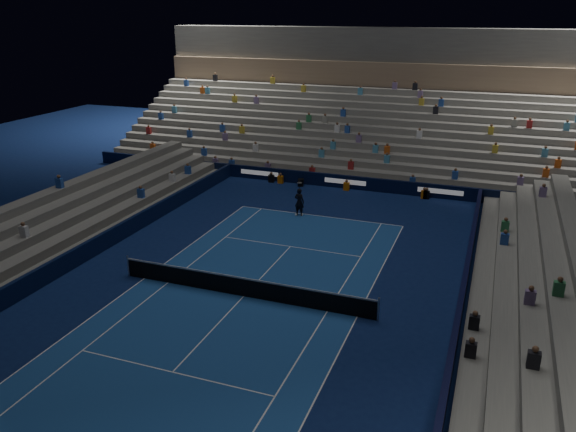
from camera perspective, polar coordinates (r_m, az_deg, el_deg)
The scene contains 11 objects.
ground at distance 27.29m, azimuth -4.43°, elevation -8.00°, with size 90.00×90.00×0.00m, color #0C1A49.
court_surface at distance 27.29m, azimuth -4.43°, elevation -7.99°, with size 10.97×23.77×0.01m, color navy.
sponsor_barrier_far at distance 43.38m, azimuth 5.77°, elevation 3.42°, with size 44.00×0.25×1.00m, color black.
sponsor_barrier_east at distance 25.03m, azimuth 16.53°, elevation -10.31°, with size 0.25×37.00×1.00m, color black.
sponsor_barrier_west at distance 32.04m, azimuth -20.47°, elevation -3.90°, with size 0.25×37.00×1.00m, color #081232.
grandstand_main at distance 51.63m, azimuth 8.60°, elevation 9.25°, with size 44.00×15.20×11.20m.
grandstand_east at distance 24.98m, azimuth 24.67°, elevation -10.38°, with size 5.00×37.00×2.50m.
grandstand_west at distance 34.17m, azimuth -25.00°, elevation -2.30°, with size 5.00×37.00×2.50m.
tennis_net at distance 27.06m, azimuth -4.46°, elevation -7.05°, with size 12.90×0.10×1.10m.
tennis_player at distance 37.26m, azimuth 1.14°, elevation 1.41°, with size 0.68×0.44×1.85m, color black.
broadcast_camera at distance 43.78m, azimuth 1.27°, elevation 3.37°, with size 0.49×0.89×0.54m.
Camera 1 is at (10.32, -21.81, 12.76)m, focal length 35.62 mm.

